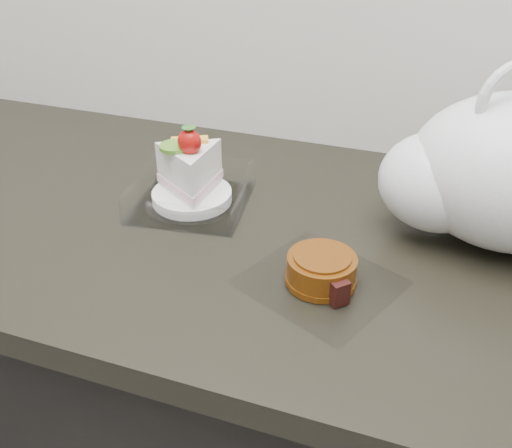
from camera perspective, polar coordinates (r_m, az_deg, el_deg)
counter at (r=1.15m, az=-0.28°, el=-19.03°), size 2.04×0.64×0.90m
cake_tray at (r=0.89m, az=-6.50°, el=4.06°), size 0.19×0.19×0.13m
mooncake_wrap at (r=0.73m, az=6.60°, el=-4.85°), size 0.23×0.22×0.04m
plastic_bag at (r=0.83m, az=23.22°, el=4.65°), size 0.37×0.30×0.26m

